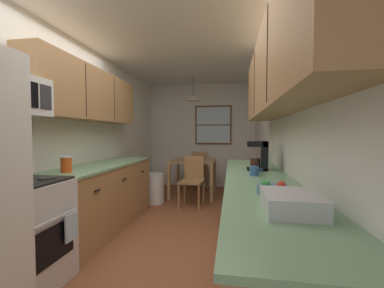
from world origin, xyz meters
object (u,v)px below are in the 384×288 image
Objects in this scene: fruit_bowl at (273,189)px; dish_rack at (291,202)px; trash_bin at (155,188)px; stove_range at (22,234)px; dining_chair_far at (200,168)px; dining_chair_near at (193,178)px; mug_by_coffeemaker at (254,171)px; storage_canister at (66,164)px; table_serving_bowl at (196,159)px; microwave_over_range at (5,94)px; dining_table at (193,166)px; coffee_maker at (260,155)px.

fruit_bowl is 0.37m from dish_rack.
dish_rack is (1.75, -3.01, 0.67)m from trash_bin.
stove_range is at bearing 168.97° from dish_rack.
fruit_bowl is at bearing -75.35° from dining_chair_far.
mug_by_coffeemaker reaches higher than dining_chair_near.
storage_canister reaches higher than table_serving_bowl.
microwave_over_range reaches higher than fruit_bowl.
dining_chair_far is at bearing 103.80° from dish_rack.
microwave_over_range is at bearing -113.98° from dining_chair_near.
dining_chair_near is 7.13× the size of mug_by_coffeemaker.
trash_bin is at bearing 120.13° from dish_rack.
fruit_bowl is at bearing -56.96° from trash_bin.
dining_table is 1.60× the size of trash_bin.
coffee_maker is at bearing -55.73° from dining_chair_near.
stove_range reaches higher than mug_by_coffeemaker.
dining_chair_near is 3.17m from dish_rack.
dining_chair_near is 0.74m from table_serving_bowl.
fruit_bowl is (0.98, -2.61, 0.44)m from dining_chair_near.
microwave_over_range reaches higher than dining_chair_near.
dining_chair_near is (1.03, 2.58, 0.03)m from stove_range.
dining_chair_near is 2.82m from fruit_bowl.
dining_chair_far is 1.46m from trash_bin.
storage_canister is 0.53× the size of coffee_maker.
dish_rack is at bearing -85.56° from fruit_bowl.
mug_by_coffeemaker is at bearing -63.84° from dining_chair_near.
dining_chair_far reaches higher than table_serving_bowl.
fruit_bowl is at bearing -69.38° from dining_chair_near.
dining_chair_near is at bearing 124.27° from coffee_maker.
mug_by_coffeemaker is (0.97, -3.18, 0.45)m from dining_chair_far.
dining_chair_far is at bearing 91.83° from dining_chair_near.
fruit_bowl is (2.02, -0.60, -0.05)m from storage_canister.
coffee_maker is at bearing -41.08° from trash_bin.
mug_by_coffeemaker reaches higher than dining_chair_far.
microwave_over_range reaches higher than trash_bin.
dining_chair_near is 5.36× the size of table_serving_bowl.
dining_chair_near is at bearing -87.03° from table_serving_bowl.
coffee_maker reaches higher than table_serving_bowl.
dish_rack is at bearing -59.87° from trash_bin.
dining_chair_near is at bearing 110.62° from fruit_bowl.
coffee_maker is (1.11, -2.15, 0.43)m from dining_table.
storage_canister is 1.04× the size of table_serving_bowl.
microwave_over_range is 0.70× the size of dining_chair_near.
mug_by_coffeemaker is at bearing 19.58° from stove_range.
dining_chair_far is at bearing 61.26° from trash_bin.
dining_table is at bearing 111.82° from mug_by_coffeemaker.
stove_range is 4.93× the size of fruit_bowl.
coffee_maker is at bearing 76.15° from mug_by_coffeemaker.
storage_canister is at bearing 163.40° from fruit_bowl.
dish_rack is at bearing -90.36° from coffee_maker.
dining_table is (1.06, 3.23, -1.00)m from microwave_over_range.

